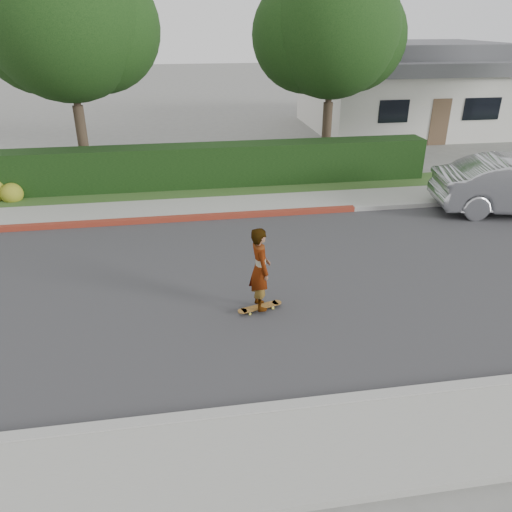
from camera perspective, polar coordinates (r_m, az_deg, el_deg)
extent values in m
plane|color=slate|center=(11.95, 12.99, -2.01)|extent=(120.00, 120.00, 0.00)
cube|color=#2D2D30|center=(11.95, 13.00, -1.99)|extent=(60.00, 8.00, 0.01)
cube|color=#9E9E99|center=(8.88, 22.78, -13.67)|extent=(60.00, 0.20, 0.15)
cube|color=gray|center=(8.34, 25.95, -17.41)|extent=(60.00, 1.60, 0.12)
cube|color=#9E9E99|center=(15.45, 7.58, 5.19)|extent=(60.00, 0.20, 0.15)
cube|color=maroon|center=(14.86, -11.31, 4.07)|extent=(12.00, 0.21, 0.15)
cube|color=gray|center=(16.27, 6.70, 6.23)|extent=(60.00, 1.60, 0.12)
cube|color=#2D4C1E|center=(17.74, 5.32, 7.91)|extent=(60.00, 1.60, 0.10)
cube|color=black|center=(17.63, -4.72, 10.19)|extent=(15.00, 1.00, 1.50)
sphere|color=#2D4C19|center=(17.93, -26.12, 6.41)|extent=(0.70, 0.70, 0.70)
cylinder|color=#33261C|center=(18.97, -19.11, 11.88)|extent=(0.36, 0.36, 2.70)
cylinder|color=#33261C|center=(18.64, -20.03, 17.90)|extent=(0.24, 0.24, 2.25)
sphere|color=black|center=(18.53, -21.05, 24.07)|extent=(5.20, 5.20, 5.20)
sphere|color=black|center=(19.08, -23.27, 23.12)|extent=(4.42, 4.42, 4.42)
sphere|color=black|center=(18.70, -17.79, 23.57)|extent=(4.16, 4.16, 4.16)
cylinder|color=#33261C|center=(20.06, 8.03, 13.43)|extent=(0.36, 0.36, 2.52)
cylinder|color=#33261C|center=(19.76, 8.38, 18.79)|extent=(0.24, 0.24, 2.10)
sphere|color=black|center=(19.63, 8.77, 24.26)|extent=(4.80, 4.80, 4.80)
sphere|color=black|center=(19.80, 5.94, 23.83)|extent=(4.08, 4.08, 4.08)
sphere|color=black|center=(20.21, 11.08, 23.28)|extent=(3.84, 3.84, 3.84)
cube|color=beige|center=(28.80, 16.92, 16.76)|extent=(10.00, 8.00, 3.00)
cube|color=#4C4C51|center=(28.62, 17.40, 20.30)|extent=(10.60, 8.60, 0.60)
cube|color=#4C4C51|center=(28.58, 17.57, 21.49)|extent=(8.40, 6.40, 0.80)
cube|color=black|center=(24.14, 15.47, 15.65)|extent=(1.40, 0.06, 1.00)
cube|color=black|center=(26.18, 24.40, 15.07)|extent=(1.80, 0.06, 1.00)
cube|color=brown|center=(25.25, 20.24, 14.15)|extent=(0.90, 0.06, 2.10)
cylinder|color=gold|center=(10.07, -0.70, -6.62)|extent=(0.06, 0.04, 0.05)
cylinder|color=gold|center=(10.19, -1.05, -6.22)|extent=(0.06, 0.04, 0.05)
cylinder|color=gold|center=(10.27, 1.94, -5.95)|extent=(0.06, 0.04, 0.05)
cylinder|color=gold|center=(10.38, 1.56, -5.57)|extent=(0.06, 0.04, 0.05)
cube|color=silver|center=(10.11, -0.88, -6.24)|extent=(0.08, 0.16, 0.02)
cube|color=silver|center=(10.30, 1.75, -5.59)|extent=(0.08, 0.16, 0.02)
cube|color=brown|center=(10.19, 0.45, -5.82)|extent=(0.80, 0.40, 0.02)
cylinder|color=brown|center=(10.06, -1.55, -6.31)|extent=(0.24, 0.24, 0.02)
cylinder|color=brown|center=(10.35, 2.39, -5.33)|extent=(0.24, 0.24, 0.02)
imported|color=white|center=(9.77, 0.47, -1.47)|extent=(0.48, 0.67, 1.72)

